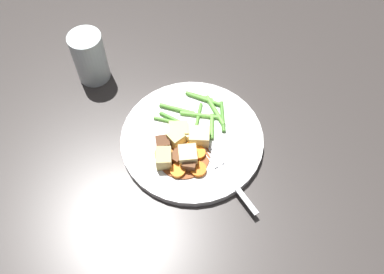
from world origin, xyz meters
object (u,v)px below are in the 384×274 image
at_px(carrot_slice_1, 181,152).
at_px(meat_chunk_1, 177,157).
at_px(dinner_plate, 192,139).
at_px(potato_chunk_1, 179,133).
at_px(potato_chunk_5, 189,133).
at_px(potato_chunk_0, 199,137).
at_px(meat_chunk_0, 163,143).
at_px(potato_chunk_2, 188,156).
at_px(water_glass, 90,57).
at_px(carrot_slice_3, 198,153).
at_px(carrot_slice_0, 164,155).
at_px(carrot_slice_2, 194,147).
at_px(carrot_slice_5, 198,169).
at_px(fork, 226,174).
at_px(potato_chunk_4, 164,158).
at_px(meat_chunk_2, 189,164).
at_px(carrot_slice_4, 178,171).
at_px(potato_chunk_3, 176,139).

xyz_separation_m(carrot_slice_1, meat_chunk_1, (0.02, -0.01, 0.00)).
bearing_deg(dinner_plate, potato_chunk_1, -82.76).
bearing_deg(potato_chunk_5, potato_chunk_0, 68.71).
height_order(potato_chunk_5, meat_chunk_0, potato_chunk_5).
relative_size(potato_chunk_2, water_glass, 0.29).
bearing_deg(carrot_slice_3, potato_chunk_2, -49.90).
height_order(carrot_slice_0, carrot_slice_2, same).
xyz_separation_m(carrot_slice_2, meat_chunk_0, (0.01, -0.06, 0.01)).
xyz_separation_m(carrot_slice_3, potato_chunk_5, (-0.04, -0.02, 0.01)).
bearing_deg(potato_chunk_1, carrot_slice_1, 16.23).
relative_size(dinner_plate, carrot_slice_0, 7.97).
distance_m(potato_chunk_0, meat_chunk_1, 0.06).
bearing_deg(carrot_slice_5, carrot_slice_1, -130.21).
bearing_deg(water_glass, fork, 56.21).
distance_m(carrot_slice_3, potato_chunk_0, 0.03).
xyz_separation_m(potato_chunk_4, meat_chunk_2, (0.00, 0.05, -0.00)).
bearing_deg(meat_chunk_2, potato_chunk_5, -170.27).
bearing_deg(potato_chunk_5, carrot_slice_2, 29.76).
xyz_separation_m(carrot_slice_5, water_glass, (-0.21, -0.26, 0.04)).
bearing_deg(potato_chunk_2, fork, 75.28).
xyz_separation_m(carrot_slice_2, potato_chunk_2, (0.03, -0.01, 0.01)).
height_order(carrot_slice_2, carrot_slice_5, carrot_slice_2).
distance_m(carrot_slice_3, carrot_slice_4, 0.05).
height_order(carrot_slice_2, water_glass, water_glass).
xyz_separation_m(dinner_plate, water_glass, (-0.14, -0.24, 0.05)).
xyz_separation_m(carrot_slice_2, potato_chunk_0, (-0.02, 0.01, 0.01)).
relative_size(potato_chunk_5, water_glass, 0.23).
bearing_deg(carrot_slice_2, meat_chunk_1, -43.15).
relative_size(potato_chunk_0, potato_chunk_2, 1.13).
distance_m(carrot_slice_0, potato_chunk_0, 0.08).
bearing_deg(potato_chunk_5, water_glass, -120.44).
height_order(carrot_slice_0, potato_chunk_1, potato_chunk_1).
bearing_deg(carrot_slice_2, carrot_slice_0, -64.67).
relative_size(meat_chunk_0, water_glass, 0.22).
bearing_deg(potato_chunk_3, water_glass, -126.67).
bearing_deg(carrot_slice_3, potato_chunk_1, -128.17).
distance_m(potato_chunk_5, meat_chunk_0, 0.06).
bearing_deg(potato_chunk_3, carrot_slice_3, 68.06).
xyz_separation_m(carrot_slice_2, potato_chunk_3, (-0.01, -0.04, 0.01)).
relative_size(carrot_slice_3, meat_chunk_0, 1.04).
height_order(carrot_slice_5, potato_chunk_5, potato_chunk_5).
distance_m(dinner_plate, potato_chunk_3, 0.04).
relative_size(carrot_slice_5, meat_chunk_2, 1.25).
relative_size(potato_chunk_0, potato_chunk_3, 1.22).
bearing_deg(potato_chunk_2, potato_chunk_1, -152.13).
bearing_deg(fork, potato_chunk_0, -137.35).
relative_size(carrot_slice_1, potato_chunk_2, 0.79).
bearing_deg(potato_chunk_5, carrot_slice_3, 32.20).
relative_size(carrot_slice_5, water_glass, 0.26).
height_order(carrot_slice_3, carrot_slice_4, carrot_slice_3).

